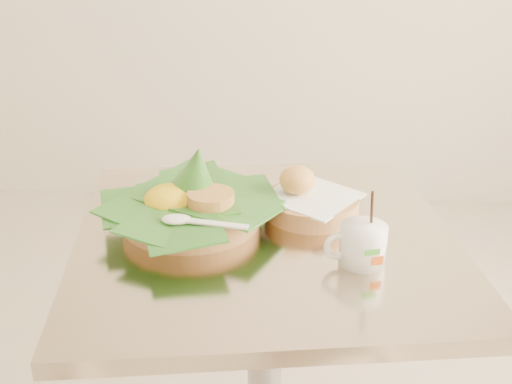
# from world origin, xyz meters

# --- Properties ---
(cafe_table) EXTENTS (0.79, 0.79, 0.75)m
(cafe_table) POSITION_xyz_m (0.16, -0.01, 0.53)
(cafe_table) COLOR gray
(cafe_table) RESTS_ON floor
(rice_basket) EXTENTS (0.33, 0.33, 0.17)m
(rice_basket) POSITION_xyz_m (0.01, 0.03, 0.79)
(rice_basket) COLOR #B4864D
(rice_basket) RESTS_ON cafe_table
(bread_basket) EXTENTS (0.22, 0.22, 0.10)m
(bread_basket) POSITION_xyz_m (0.24, 0.08, 0.78)
(bread_basket) COLOR #B4864D
(bread_basket) RESTS_ON cafe_table
(coffee_mug) EXTENTS (0.11, 0.08, 0.14)m
(coffee_mug) POSITION_xyz_m (0.33, -0.11, 0.79)
(coffee_mug) COLOR white
(coffee_mug) RESTS_ON cafe_table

